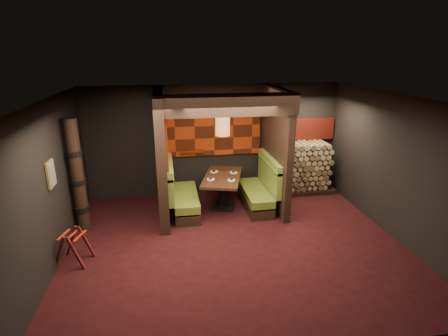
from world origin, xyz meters
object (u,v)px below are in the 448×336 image
totem_column (78,177)px  firewood_stack (302,168)px  booth_bench_left (181,196)px  booth_bench_right (259,191)px  pendant_lamp (223,126)px  dining_table (222,185)px  luggage_rack (73,246)px

totem_column → firewood_stack: 5.50m
booth_bench_left → booth_bench_right: size_ratio=1.00×
booth_bench_left → firewood_stack: bearing=12.2°
pendant_lamp → totem_column: (-3.08, -0.57, -0.85)m
dining_table → luggage_rack: dining_table is taller
totem_column → firewood_stack: bearing=13.2°
booth_bench_left → firewood_stack: 3.33m
booth_bench_right → dining_table: 0.92m
booth_bench_right → pendant_lamp: pendant_lamp is taller
dining_table → pendant_lamp: 1.46m
booth_bench_left → booth_bench_right: same height
luggage_rack → firewood_stack: bearing=25.2°
luggage_rack → booth_bench_right: bearing=24.5°
luggage_rack → totem_column: 1.50m
booth_bench_left → luggage_rack: 2.68m
dining_table → totem_column: size_ratio=0.71×
totem_column → pendant_lamp: bearing=10.5°
booth_bench_right → dining_table: size_ratio=0.94×
pendant_lamp → firewood_stack: 2.71m
booth_bench_left → dining_table: booth_bench_left is taller
booth_bench_left → firewood_stack: (3.25, 0.70, 0.28)m
dining_table → luggage_rack: (-3.00, -1.85, -0.24)m
booth_bench_left → booth_bench_right: (1.89, 0.00, 0.00)m
booth_bench_right → pendant_lamp: bearing=178.5°
luggage_rack → pendant_lamp: bearing=31.0°
dining_table → firewood_stack: firewood_stack is taller
booth_bench_left → totem_column: totem_column is taller
dining_table → firewood_stack: (2.25, 0.63, 0.11)m
dining_table → totem_column: (-3.08, -0.62, 0.62)m
pendant_lamp → totem_column: bearing=-169.5°
booth_bench_left → booth_bench_right: 1.89m
firewood_stack → pendant_lamp: bearing=-163.3°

